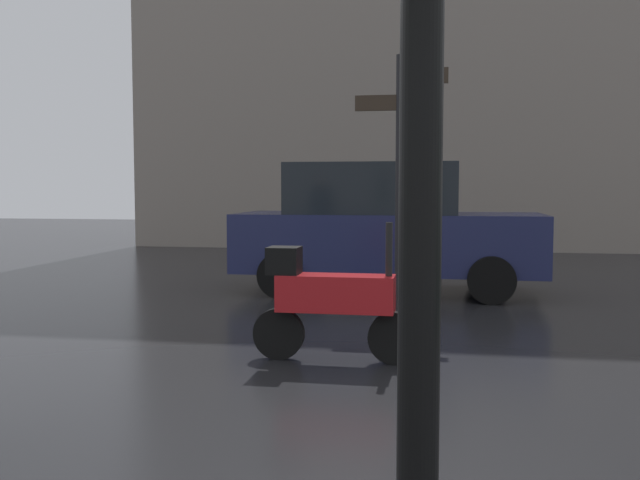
{
  "coord_description": "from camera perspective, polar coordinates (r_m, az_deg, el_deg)",
  "views": [
    {
      "loc": [
        0.51,
        -2.3,
        1.53
      ],
      "look_at": [
        -0.67,
        4.22,
        1.04
      ],
      "focal_mm": 39.7,
      "sensor_mm": 36.0,
      "label": 1
    }
  ],
  "objects": [
    {
      "name": "parked_car_left",
      "position": [
        10.38,
        5.19,
        1.04
      ],
      "size": [
        4.39,
        1.86,
        1.89
      ],
      "rotation": [
        0.0,
        0.0,
        2.91
      ],
      "color": "#1E234C",
      "rests_on": "ground"
    },
    {
      "name": "street_signpost",
      "position": [
        8.39,
        6.42,
        6.45
      ],
      "size": [
        1.08,
        0.08,
        3.07
      ],
      "color": "black",
      "rests_on": "ground"
    },
    {
      "name": "parked_scooter",
      "position": [
        6.23,
        0.85,
        -4.76
      ],
      "size": [
        1.49,
        0.32,
        1.23
      ],
      "rotation": [
        0.0,
        0.0,
        -0.11
      ],
      "color": "black",
      "rests_on": "ground"
    }
  ]
}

